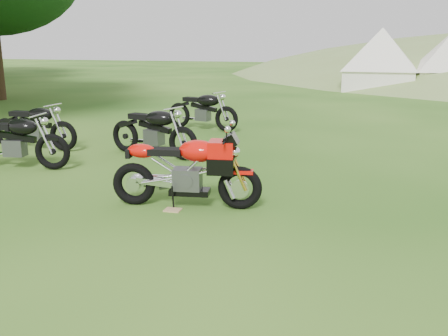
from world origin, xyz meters
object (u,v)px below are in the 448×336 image
(vintage_moto_c, at_px, (34,125))
(tent_left, at_px, (381,61))
(plywood_board, at_px, (173,210))
(vintage_moto_b, at_px, (13,140))
(vintage_moto_d, at_px, (202,109))
(vintage_moto_a, at_px, (153,129))
(sport_motorcycle, at_px, (186,165))

(vintage_moto_c, distance_m, tent_left, 18.97)
(plywood_board, distance_m, vintage_moto_c, 5.53)
(vintage_moto_b, relative_size, vintage_moto_d, 0.99)
(plywood_board, bearing_deg, vintage_moto_d, 108.04)
(vintage_moto_a, bearing_deg, sport_motorcycle, -43.25)
(sport_motorcycle, relative_size, tent_left, 0.62)
(sport_motorcycle, xyz_separation_m, vintage_moto_d, (-2.25, 6.34, -0.06))
(tent_left, bearing_deg, plywood_board, -94.84)
(vintage_moto_d, bearing_deg, vintage_moto_a, -74.44)
(vintage_moto_b, bearing_deg, sport_motorcycle, -26.87)
(vintage_moto_c, bearing_deg, vintage_moto_a, 2.78)
(vintage_moto_a, height_order, vintage_moto_d, vintage_moto_a)
(plywood_board, bearing_deg, vintage_moto_b, 161.75)
(vintage_moto_c, height_order, tent_left, tent_left)
(vintage_moto_b, height_order, tent_left, tent_left)
(vintage_moto_b, xyz_separation_m, tent_left, (5.80, 19.35, 0.90))
(sport_motorcycle, distance_m, vintage_moto_b, 4.09)
(vintage_moto_c, height_order, vintage_moto_d, vintage_moto_d)
(vintage_moto_a, bearing_deg, vintage_moto_c, -163.16)
(sport_motorcycle, height_order, tent_left, tent_left)
(vintage_moto_c, bearing_deg, vintage_moto_d, 53.34)
(sport_motorcycle, xyz_separation_m, tent_left, (1.84, 20.39, 0.83))
(tent_left, bearing_deg, vintage_moto_d, -105.67)
(plywood_board, height_order, vintage_moto_b, vintage_moto_b)
(vintage_moto_c, relative_size, tent_left, 0.62)
(sport_motorcycle, distance_m, vintage_moto_c, 5.49)
(plywood_board, xyz_separation_m, vintage_moto_b, (-3.84, 1.27, 0.55))
(vintage_moto_d, bearing_deg, tent_left, 84.97)
(vintage_moto_a, height_order, vintage_moto_b, vintage_moto_a)
(plywood_board, height_order, tent_left, tent_left)
(plywood_board, relative_size, vintage_moto_b, 0.11)
(vintage_moto_d, bearing_deg, sport_motorcycle, -59.24)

